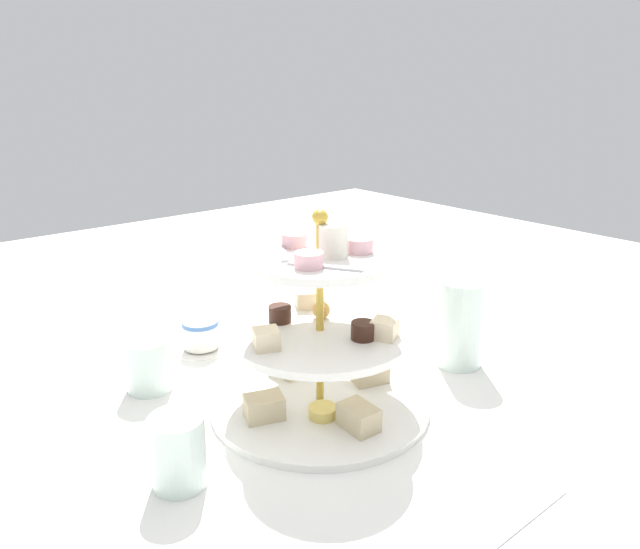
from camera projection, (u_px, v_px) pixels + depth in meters
ground_plane at (320, 405)px, 0.78m from camera, size 2.40×2.40×0.00m
tiered_serving_stand at (320, 349)px, 0.75m from camera, size 0.29×0.29×0.27m
water_glass_tall_right at (461, 323)px, 0.87m from camera, size 0.07×0.07×0.13m
water_glass_short_left at (148, 364)px, 0.81m from camera, size 0.06×0.06×0.07m
teacup_with_saucer at (201, 336)px, 0.93m from camera, size 0.09×0.09×0.05m
butter_knife_left at (512, 527)px, 0.56m from camera, size 0.02×0.17×0.00m
butter_knife_right at (313, 319)px, 1.06m from camera, size 0.10×0.15×0.00m
water_glass_mid_back at (178, 451)px, 0.61m from camera, size 0.06×0.06×0.08m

